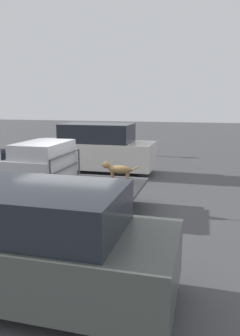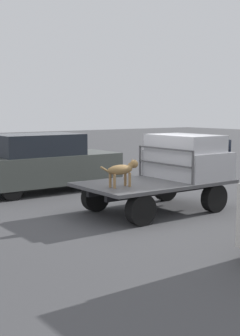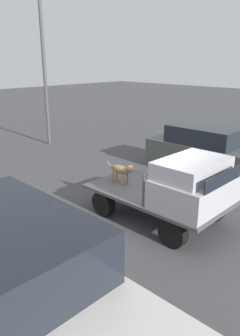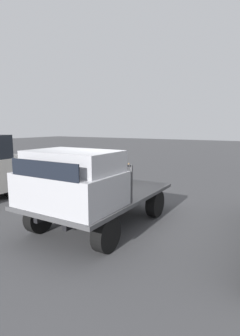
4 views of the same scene
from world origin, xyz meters
TOP-DOWN VIEW (x-y plane):
  - ground_plane at (0.00, 0.00)m, footprint 80.00×80.00m
  - flatbed_truck at (0.00, 0.00)m, footprint 3.67×2.09m
  - truck_cab at (1.05, 0.00)m, footprint 1.40×1.97m
  - truck_headboard at (0.31, 0.00)m, footprint 0.04×1.97m
  - dog at (-1.11, -0.20)m, footprint 1.05×0.23m
  - parked_sedan at (-0.91, 4.14)m, footprint 4.52×1.84m

SIDE VIEW (x-z plane):
  - ground_plane at x=0.00m, z-range 0.00..0.00m
  - flatbed_truck at x=0.00m, z-range 0.18..0.93m
  - parked_sedan at x=-0.91m, z-range -0.01..1.74m
  - dog at x=-1.11m, z-range 0.82..1.44m
  - truck_cab at x=1.05m, z-range 0.72..1.81m
  - truck_headboard at x=0.31m, z-range 0.88..1.67m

